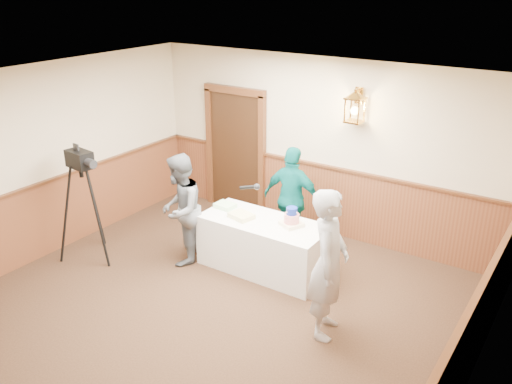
{
  "coord_description": "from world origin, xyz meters",
  "views": [
    {
      "loc": [
        3.63,
        -3.81,
        3.93
      ],
      "look_at": [
        -0.02,
        1.7,
        1.25
      ],
      "focal_mm": 38.0,
      "sensor_mm": 36.0,
      "label": 1
    }
  ],
  "objects_px": {
    "sheet_cake_green": "(225,206)",
    "baker": "(329,264)",
    "assistant_p": "(292,199)",
    "tiered_cake": "(292,219)",
    "tv_camera_rig": "(86,211)",
    "display_table": "(264,245)",
    "sheet_cake_yellow": "(241,216)",
    "interviewer": "(181,210)"
  },
  "relations": [
    {
      "from": "tiered_cake",
      "to": "interviewer",
      "type": "bearing_deg",
      "value": -160.78
    },
    {
      "from": "sheet_cake_green",
      "to": "baker",
      "type": "xyz_separation_m",
      "value": [
        2.11,
        -0.9,
        0.12
      ]
    },
    {
      "from": "display_table",
      "to": "baker",
      "type": "distance_m",
      "value": 1.7
    },
    {
      "from": "sheet_cake_green",
      "to": "tv_camera_rig",
      "type": "relative_size",
      "value": 0.17
    },
    {
      "from": "tv_camera_rig",
      "to": "tiered_cake",
      "type": "bearing_deg",
      "value": 31.23
    },
    {
      "from": "sheet_cake_yellow",
      "to": "baker",
      "type": "height_order",
      "value": "baker"
    },
    {
      "from": "display_table",
      "to": "tv_camera_rig",
      "type": "xyz_separation_m",
      "value": [
        -2.33,
        -1.13,
        0.37
      ]
    },
    {
      "from": "tv_camera_rig",
      "to": "assistant_p",
      "type": "bearing_deg",
      "value": 47.02
    },
    {
      "from": "display_table",
      "to": "interviewer",
      "type": "bearing_deg",
      "value": -158.11
    },
    {
      "from": "tiered_cake",
      "to": "sheet_cake_yellow",
      "type": "xyz_separation_m",
      "value": [
        -0.71,
        -0.17,
        -0.07
      ]
    },
    {
      "from": "display_table",
      "to": "sheet_cake_yellow",
      "type": "height_order",
      "value": "sheet_cake_yellow"
    },
    {
      "from": "display_table",
      "to": "tiered_cake",
      "type": "xyz_separation_m",
      "value": [
        0.39,
        0.08,
        0.48
      ]
    },
    {
      "from": "display_table",
      "to": "assistant_p",
      "type": "xyz_separation_m",
      "value": [
        -0.01,
        0.8,
        0.43
      ]
    },
    {
      "from": "assistant_p",
      "to": "tiered_cake",
      "type": "bearing_deg",
      "value": 116.18
    },
    {
      "from": "sheet_cake_yellow",
      "to": "assistant_p",
      "type": "distance_m",
      "value": 0.94
    },
    {
      "from": "baker",
      "to": "assistant_p",
      "type": "distance_m",
      "value": 2.14
    },
    {
      "from": "baker",
      "to": "tv_camera_rig",
      "type": "height_order",
      "value": "baker"
    },
    {
      "from": "interviewer",
      "to": "baker",
      "type": "bearing_deg",
      "value": 56.84
    },
    {
      "from": "sheet_cake_green",
      "to": "baker",
      "type": "height_order",
      "value": "baker"
    },
    {
      "from": "sheet_cake_yellow",
      "to": "interviewer",
      "type": "bearing_deg",
      "value": -155.79
    },
    {
      "from": "display_table",
      "to": "baker",
      "type": "bearing_deg",
      "value": -30.64
    },
    {
      "from": "interviewer",
      "to": "assistant_p",
      "type": "xyz_separation_m",
      "value": [
        1.11,
        1.25,
        -0.01
      ]
    },
    {
      "from": "tiered_cake",
      "to": "assistant_p",
      "type": "bearing_deg",
      "value": 118.98
    },
    {
      "from": "display_table",
      "to": "assistant_p",
      "type": "relative_size",
      "value": 1.12
    },
    {
      "from": "sheet_cake_green",
      "to": "interviewer",
      "type": "distance_m",
      "value": 0.66
    },
    {
      "from": "sheet_cake_yellow",
      "to": "assistant_p",
      "type": "relative_size",
      "value": 0.2
    },
    {
      "from": "tv_camera_rig",
      "to": "sheet_cake_yellow",
      "type": "bearing_deg",
      "value": 34.67
    },
    {
      "from": "assistant_p",
      "to": "tv_camera_rig",
      "type": "xyz_separation_m",
      "value": [
        -2.32,
        -1.92,
        -0.06
      ]
    },
    {
      "from": "interviewer",
      "to": "tv_camera_rig",
      "type": "relative_size",
      "value": 0.98
    },
    {
      "from": "display_table",
      "to": "tiered_cake",
      "type": "distance_m",
      "value": 0.63
    },
    {
      "from": "interviewer",
      "to": "tiered_cake",
      "type": "bearing_deg",
      "value": 84.54
    },
    {
      "from": "tiered_cake",
      "to": "baker",
      "type": "distance_m",
      "value": 1.35
    },
    {
      "from": "tiered_cake",
      "to": "sheet_cake_yellow",
      "type": "bearing_deg",
      "value": -166.8
    },
    {
      "from": "display_table",
      "to": "sheet_cake_green",
      "type": "distance_m",
      "value": 0.83
    },
    {
      "from": "display_table",
      "to": "assistant_p",
      "type": "bearing_deg",
      "value": 90.47
    },
    {
      "from": "tiered_cake",
      "to": "baker",
      "type": "bearing_deg",
      "value": -42.03
    },
    {
      "from": "display_table",
      "to": "interviewer",
      "type": "height_order",
      "value": "interviewer"
    },
    {
      "from": "assistant_p",
      "to": "tv_camera_rig",
      "type": "height_order",
      "value": "tv_camera_rig"
    },
    {
      "from": "tv_camera_rig",
      "to": "baker",
      "type": "bearing_deg",
      "value": 11.98
    },
    {
      "from": "baker",
      "to": "interviewer",
      "type": "bearing_deg",
      "value": 65.43
    },
    {
      "from": "sheet_cake_yellow",
      "to": "tv_camera_rig",
      "type": "bearing_deg",
      "value": -152.69
    },
    {
      "from": "sheet_cake_yellow",
      "to": "display_table",
      "type": "bearing_deg",
      "value": 15.7
    }
  ]
}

